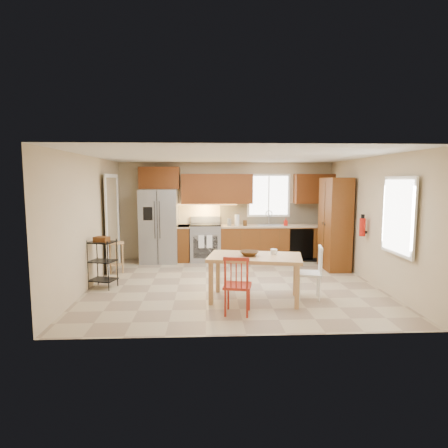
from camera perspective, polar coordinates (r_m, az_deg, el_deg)
name	(u,v)px	position (r m, az deg, el deg)	size (l,w,h in m)	color
floor	(233,284)	(7.51, 1.39, -9.10)	(5.50, 5.50, 0.00)	tan
ceiling	(233,156)	(7.24, 1.45, 10.31)	(5.50, 5.00, 0.02)	silver
wall_back	(226,211)	(9.75, 0.37, 2.02)	(5.50, 0.02, 2.50)	#CCB793
wall_front	(247,242)	(4.80, 3.56, -2.82)	(5.50, 0.02, 2.50)	#CCB793
wall_left	(90,222)	(7.58, -19.78, 0.29)	(0.02, 5.00, 2.50)	#CCB793
wall_right	(372,221)	(7.95, 21.60, 0.50)	(0.02, 5.00, 2.50)	#CCB793
refrigerator	(159,226)	(9.47, -9.83, -0.28)	(0.92, 0.75, 1.82)	gray
range_stove	(205,243)	(9.52, -2.84, -2.89)	(0.76, 0.63, 0.92)	gray
base_cabinet_narrow	(184,243)	(9.56, -6.15, -2.95)	(0.30, 0.60, 0.90)	#5E3211
base_cabinet_run	(277,243)	(9.71, 8.09, -2.82)	(2.92, 0.60, 0.90)	#5E3211
dishwasher	(301,244)	(9.55, 11.73, -3.05)	(0.60, 0.02, 0.78)	black
backsplash	(276,214)	(9.90, 7.86, 1.59)	(2.92, 0.03, 0.55)	beige
upper_over_fridge	(159,178)	(9.60, -9.83, 6.93)	(1.00, 0.35, 0.55)	#632B10
upper_left_block	(217,189)	(9.54, -1.08, 5.38)	(1.80, 0.35, 0.75)	#632B10
upper_right_block	(314,189)	(9.93, 13.56, 5.24)	(1.00, 0.35, 0.75)	#632B10
window_back	(269,195)	(9.83, 6.81, 4.35)	(1.12, 0.04, 1.12)	white
sink	(270,227)	(9.62, 7.02, -0.43)	(0.62, 0.46, 0.16)	gray
undercab_glow	(205,204)	(9.53, -2.87, 2.99)	(1.60, 0.30, 0.01)	#FFBF66
soap_bottle	(286,222)	(9.58, 9.38, 0.32)	(0.09, 0.09, 0.19)	red
paper_towel	(237,220)	(9.44, 2.00, 0.58)	(0.12, 0.12, 0.28)	white
canister_steel	(229,222)	(9.43, 0.79, 0.28)	(0.11, 0.11, 0.18)	gray
canister_wood	(245,223)	(9.44, 3.22, 0.15)	(0.10, 0.10, 0.14)	#4E3115
pantry	(335,224)	(8.96, 16.54, 0.05)	(0.50, 0.95, 2.10)	#5E3211
fire_extinguisher	(362,227)	(8.06, 20.34, -0.45)	(0.12, 0.12, 0.36)	red
window_right	(399,216)	(6.87, 25.06, 1.11)	(0.04, 1.02, 1.32)	white
doorway	(111,224)	(8.83, -16.77, -0.06)	(0.04, 0.95, 2.10)	#8C7A59
dining_table	(255,278)	(6.47, 4.71, -8.24)	(1.55, 0.87, 0.76)	tan
chair_red	(238,285)	(5.79, 2.07, -9.21)	(0.43, 0.43, 0.91)	#A72919
chair_white	(309,272)	(6.69, 12.83, -7.21)	(0.43, 0.43, 0.91)	white
table_bowl	(249,256)	(6.37, 3.88, -4.89)	(0.31, 0.31, 0.08)	#4E3115
table_jar	(274,253)	(6.52, 7.60, -4.39)	(0.11, 0.11, 0.13)	white
bar_stool	(116,258)	(8.56, -16.07, -4.97)	(0.34, 0.34, 0.70)	tan
utility_cart	(103,264)	(7.50, -18.02, -5.77)	(0.47, 0.36, 0.93)	black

